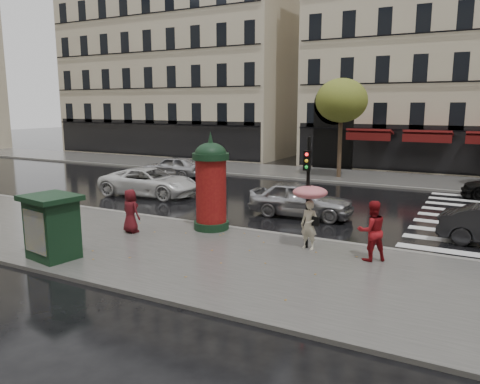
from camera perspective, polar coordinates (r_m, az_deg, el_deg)
The scene contains 17 objects.
ground at distance 15.26m, azimuth -0.04°, elevation -8.12°, with size 160.00×160.00×0.00m, color black.
near_sidewalk at distance 14.82m, azimuth -0.96°, elevation -8.45°, with size 90.00×7.00×0.12m, color #474744.
far_sidewalk at distance 32.83m, azimuth 15.76°, elevation 1.68°, with size 90.00×6.00×0.12m, color #474744.
near_kerb at distance 17.82m, azimuth 4.52°, elevation -5.16°, with size 90.00×0.25×0.14m, color slate.
far_kerb at distance 29.94m, azimuth 14.52°, elevation 0.94°, with size 90.00×0.25×0.14m, color slate.
zebra_crossing at distance 22.90m, azimuth 25.36°, elevation -2.80°, with size 3.60×11.75×0.01m, color silver.
bldg_far_left at distance 51.95m, azimuth -6.19°, elevation 17.56°, with size 24.00×14.00×22.90m.
tree_far_left at distance 31.99m, azimuth 12.27°, elevation 10.80°, with size 3.40×3.40×6.64m.
woman_umbrella at distance 15.67m, azimuth 8.50°, elevation -1.76°, with size 1.15×1.15×2.21m.
woman_red at distance 15.04m, azimuth 15.76°, elevation -4.56°, with size 0.92×0.72×1.89m, color maroon.
man_burgundy at distance 18.15m, azimuth -13.19°, elevation -2.26°, with size 0.81×0.53×1.66m, color #4D0F15.
morris_column at distance 18.04m, azimuth -3.56°, elevation 1.13°, with size 1.41×1.41×3.80m.
traffic_light at distance 15.58m, azimuth 8.23°, elevation 1.22°, with size 0.25×0.36×3.74m.
newsstand at distance 15.81m, azimuth -21.94°, elevation -3.86°, with size 1.89×1.67×2.02m.
car_silver at distance 20.88m, azimuth 7.46°, elevation -0.88°, with size 1.85×4.60×1.57m, color #9FA0A4.
car_white at distance 26.01m, azimuth -10.98°, elevation 1.21°, with size 2.52×5.47×1.52m, color silver.
car_far_silver at distance 32.50m, azimuth -8.18°, elevation 3.09°, with size 1.74×4.34×1.48m, color #B0B0B5.
Camera 1 is at (6.80, -12.76, 4.87)m, focal length 35.00 mm.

